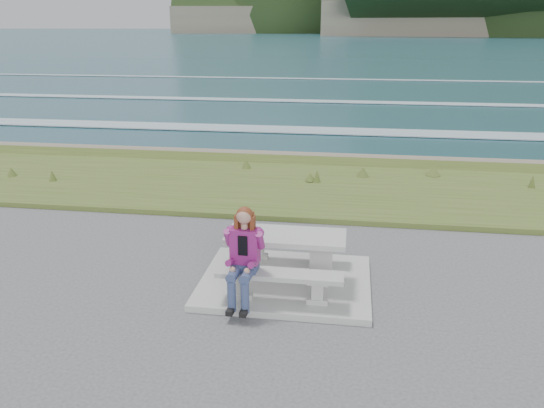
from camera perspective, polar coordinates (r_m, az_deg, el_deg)
name	(u,v)px	position (r m, az deg, el deg)	size (l,w,h in m)	color
concrete_slab	(286,282)	(8.34, 1.47, -8.36)	(2.60, 2.10, 0.10)	#A3A39E
picnic_table	(286,244)	(8.07, 1.50, -4.35)	(1.80, 0.75, 0.75)	#A3A39E
bench_landward	(280,279)	(7.54, 0.81, -8.05)	(1.80, 0.35, 0.45)	#A3A39E
bench_seaward	(291,241)	(8.80, 2.06, -3.99)	(1.80, 0.35, 0.45)	#A3A39E
grass_verge	(311,191)	(12.99, 4.25, 1.43)	(160.00, 4.50, 0.22)	#40501E
shore_drop	(319,162)	(15.77, 5.10, 4.52)	(160.00, 0.80, 2.20)	#716255
ocean	(337,121)	(32.95, 7.02, 8.81)	(1600.00, 1600.00, 0.09)	#1F4C5A
seated_woman	(243,270)	(7.43, -3.18, -7.11)	(0.42, 0.70, 1.39)	navy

